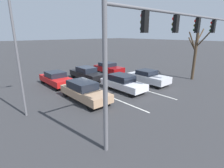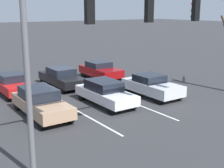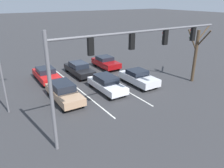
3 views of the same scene
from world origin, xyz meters
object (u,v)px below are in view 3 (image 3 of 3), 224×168
at_px(car_black_midlane_second, 79,69).
at_px(bare_tree_near, 196,52).
at_px(car_silver_leftlane_front, 139,77).
at_px(car_maroon_leftlane_second, 106,62).
at_px(traffic_signal_gantry, 122,52).
at_px(car_tan_rightlane_front, 64,92).
at_px(car_red_rightlane_second, 46,74).
at_px(car_white_midlane_front, 107,84).

relative_size(car_black_midlane_second, bare_tree_near, 0.85).
bearing_deg(car_silver_leftlane_front, car_maroon_leftlane_second, -89.89).
distance_m(car_silver_leftlane_front, traffic_signal_gantry, 9.03).
relative_size(car_tan_rightlane_front, car_maroon_leftlane_second, 1.16).
bearing_deg(car_red_rightlane_second, bare_tree_near, 147.93).
distance_m(car_white_midlane_front, bare_tree_near, 9.53).
height_order(car_silver_leftlane_front, car_maroon_leftlane_second, car_maroon_leftlane_second).
distance_m(car_tan_rightlane_front, car_silver_leftlane_front, 7.60).
xyz_separation_m(car_white_midlane_front, car_silver_leftlane_front, (-3.57, 0.18, -0.03)).
bearing_deg(car_black_midlane_second, car_maroon_leftlane_second, -170.22).
relative_size(car_silver_leftlane_front, car_red_rightlane_second, 0.98).
distance_m(car_red_rightlane_second, car_maroon_leftlane_second, 7.49).
bearing_deg(car_silver_leftlane_front, traffic_signal_gantry, 43.19).
bearing_deg(car_silver_leftlane_front, car_tan_rightlane_front, -3.18).
distance_m(car_tan_rightlane_front, car_black_midlane_second, 6.50).
bearing_deg(car_maroon_leftlane_second, car_white_midlane_front, 60.16).
bearing_deg(traffic_signal_gantry, bare_tree_near, -163.97).
bearing_deg(car_white_midlane_front, car_maroon_leftlane_second, -119.84).
xyz_separation_m(car_black_midlane_second, bare_tree_near, (-9.19, 7.95, 2.31)).
height_order(car_white_midlane_front, bare_tree_near, bare_tree_near).
xyz_separation_m(car_silver_leftlane_front, bare_tree_near, (-5.36, 2.22, 2.32)).
bearing_deg(car_white_midlane_front, car_silver_leftlane_front, 177.04).
relative_size(car_white_midlane_front, bare_tree_near, 0.80).
bearing_deg(car_tan_rightlane_front, car_maroon_leftlane_second, -141.75).
bearing_deg(car_red_rightlane_second, car_black_midlane_second, 178.63).
xyz_separation_m(car_white_midlane_front, car_black_midlane_second, (0.26, -5.55, -0.02)).
bearing_deg(car_tan_rightlane_front, car_white_midlane_front, 176.63).
height_order(car_maroon_leftlane_second, bare_tree_near, bare_tree_near).
xyz_separation_m(car_red_rightlane_second, traffic_signal_gantry, (-1.71, 11.24, 4.36)).
bearing_deg(car_red_rightlane_second, car_tan_rightlane_front, 88.83).
bearing_deg(car_white_midlane_front, traffic_signal_gantry, 68.60).
relative_size(car_red_rightlane_second, car_maroon_leftlane_second, 1.06).
distance_m(car_red_rightlane_second, car_black_midlane_second, 3.64).
distance_m(car_white_midlane_front, car_silver_leftlane_front, 3.58).
distance_m(car_tan_rightlane_front, traffic_signal_gantry, 7.48).
distance_m(car_red_rightlane_second, bare_tree_near, 15.32).
relative_size(car_maroon_leftlane_second, traffic_signal_gantry, 0.33).
relative_size(car_red_rightlane_second, car_black_midlane_second, 0.92).
bearing_deg(traffic_signal_gantry, car_black_midlane_second, -99.84).
height_order(car_tan_rightlane_front, car_black_midlane_second, car_tan_rightlane_front).
relative_size(car_white_midlane_front, car_silver_leftlane_front, 1.05).
bearing_deg(car_red_rightlane_second, car_silver_leftlane_front, 142.10).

